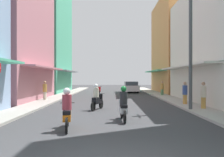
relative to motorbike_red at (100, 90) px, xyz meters
name	(u,v)px	position (x,y,z in m)	size (l,w,h in m)	color
ground_plane	(112,100)	(1.38, -6.26, -0.50)	(85.38, 85.38, 0.00)	#38383A
sidewalk_left	(51,100)	(-3.85, -6.26, -0.44)	(1.74, 46.81, 0.12)	#9E9991
sidewalk_right	(172,100)	(6.61, -6.26, -0.44)	(1.74, 46.81, 0.12)	#ADA89E
building_left_far	(43,40)	(-7.71, 4.21, 6.46)	(7.05, 9.90, 13.94)	#4CB28C
building_right_far	(182,47)	(10.48, 3.81, 5.49)	(7.05, 10.74, 12.00)	#D88C4C
motorbike_red	(100,90)	(0.00, 0.00, 0.00)	(0.55, 1.81, 0.96)	black
motorbike_orange	(67,111)	(-0.24, -17.54, 0.20)	(0.58, 1.80, 1.58)	black
motorbike_black	(97,98)	(0.53, -12.20, 0.20)	(0.76, 1.74, 1.58)	black
motorbike_silver	(123,105)	(1.93, -15.78, 0.20)	(0.55, 1.81, 1.58)	black
parked_car	(131,87)	(3.90, 4.07, 0.24)	(1.91, 4.16, 1.45)	silver
pedestrian_midway	(45,91)	(-4.14, -7.03, 0.34)	(0.34, 0.34, 1.68)	beige
pedestrian_foreground	(185,94)	(6.51, -10.11, 0.33)	(0.34, 0.34, 1.66)	#BF8C3F
pedestrian_far	(162,89)	(6.74, -1.82, 0.29)	(0.34, 0.34, 1.58)	#598C59
pedestrian_crossing	(203,96)	(6.86, -12.44, 0.35)	(0.34, 0.34, 1.69)	#BF8C3F
utility_pole	(191,46)	(5.99, -12.75, 3.28)	(0.20, 1.20, 7.41)	#4C4C4F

